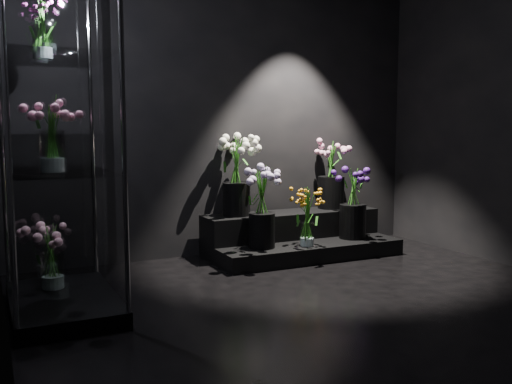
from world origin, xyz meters
TOP-DOWN VIEW (x-y plane):
  - floor at (0.00, 0.00)m, footprint 4.00×4.00m
  - wall_back at (0.00, 2.00)m, footprint 4.00×0.00m
  - display_riser at (0.57, 1.65)m, footprint 1.75×0.78m
  - display_case at (-1.65, 0.82)m, footprint 0.65×1.08m
  - bouquet_orange_bells at (0.48, 1.32)m, footprint 0.31×0.31m
  - bouquet_lilac at (0.09, 1.43)m, footprint 0.44×0.44m
  - bouquet_purple at (1.05, 1.44)m, footprint 0.38×0.38m
  - bouquet_cream_roses at (-0.00, 1.78)m, footprint 0.42×0.42m
  - bouquet_pink_roses at (1.04, 1.80)m, footprint 0.37×0.37m
  - bouquet_case_pink at (-1.70, 0.67)m, footprint 0.31×0.31m
  - bouquet_case_magenta at (-1.70, 0.96)m, footprint 0.23×0.23m
  - bouquet_case_base_pink at (-1.69, 1.03)m, footprint 0.45×0.45m

SIDE VIEW (x-z plane):
  - floor at x=0.00m, z-range 0.00..0.00m
  - display_riser at x=0.57m, z-range -0.03..0.36m
  - bouquet_case_base_pink at x=-1.69m, z-range 0.12..0.56m
  - bouquet_orange_bells at x=0.48m, z-range 0.16..0.68m
  - bouquet_purple at x=1.05m, z-range 0.18..0.86m
  - bouquet_lilac at x=0.09m, z-range 0.21..0.93m
  - bouquet_pink_roses at x=1.04m, z-range 0.42..1.09m
  - bouquet_cream_roses at x=0.00m, z-range 0.44..1.18m
  - bouquet_case_pink at x=-1.70m, z-range 0.94..1.39m
  - display_case at x=-1.65m, z-range 0.00..2.38m
  - wall_back at x=0.00m, z-range -0.60..3.40m
  - bouquet_case_magenta at x=-1.70m, z-range 1.63..2.00m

